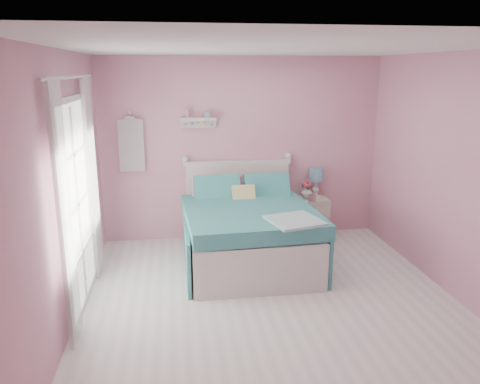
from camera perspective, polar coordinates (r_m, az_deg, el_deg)
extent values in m
plane|color=white|center=(5.06, 4.08, -13.81)|extent=(4.50, 4.50, 0.00)
plane|color=#CE8299|center=(6.75, 0.26, 5.23)|extent=(4.00, 0.00, 4.00)
plane|color=#CE8299|center=(2.56, 15.50, -11.59)|extent=(4.00, 0.00, 4.00)
plane|color=#CE8299|center=(4.59, -20.79, -0.26)|extent=(0.00, 4.50, 4.50)
plane|color=#CE8299|center=(5.37, 25.69, 1.31)|extent=(0.00, 4.50, 4.50)
plane|color=white|center=(4.45, 4.72, 17.10)|extent=(4.50, 4.50, 0.00)
cube|color=silver|center=(6.05, 0.97, -6.65)|extent=(1.55, 1.98, 0.42)
cube|color=silver|center=(5.95, 0.98, -4.07)|extent=(1.48, 1.92, 0.16)
cube|color=silver|center=(6.85, -0.30, -1.11)|extent=(1.49, 0.07, 1.09)
cube|color=silver|center=(6.71, -0.30, 3.63)|extent=(1.55, 0.09, 0.06)
cube|color=silver|center=(5.15, 2.68, -9.73)|extent=(1.49, 0.06, 0.56)
cube|color=teal|center=(5.76, 1.22, -2.94)|extent=(1.65, 1.73, 0.18)
cube|color=pink|center=(6.44, -2.93, -0.02)|extent=(0.69, 0.31, 0.43)
cube|color=pink|center=(6.54, 3.06, 0.20)|extent=(0.69, 0.31, 0.43)
cube|color=#CCBC59|center=(6.21, 0.46, -0.55)|extent=(0.31, 0.23, 0.31)
cube|color=beige|center=(7.00, 8.85, -3.07)|extent=(0.41, 0.38, 0.59)
cube|color=silver|center=(6.79, 9.34, -2.20)|extent=(0.35, 0.02, 0.16)
sphere|color=white|center=(6.77, 9.39, -2.25)|extent=(0.03, 0.03, 0.03)
cylinder|color=white|center=(7.03, 9.16, -0.41)|extent=(0.13, 0.13, 0.02)
cylinder|color=white|center=(7.00, 9.20, 0.51)|extent=(0.07, 0.07, 0.23)
cylinder|color=#71A5BC|center=(6.96, 9.26, 2.12)|extent=(0.21, 0.21, 0.19)
imported|color=silver|center=(6.90, 8.13, 0.00)|extent=(0.20, 0.20, 0.17)
imported|color=#C18189|center=(6.75, 8.79, -0.71)|extent=(0.14, 0.14, 0.09)
sphere|color=#E14D66|center=(6.86, 8.18, 1.27)|extent=(0.06, 0.06, 0.06)
sphere|color=#E14D66|center=(6.90, 8.44, 1.00)|extent=(0.06, 0.06, 0.06)
sphere|color=#E14D66|center=(6.87, 7.83, 1.04)|extent=(0.06, 0.06, 0.06)
sphere|color=#E14D66|center=(6.85, 8.39, 0.73)|extent=(0.06, 0.06, 0.06)
sphere|color=#E14D66|center=(6.85, 7.97, 0.82)|extent=(0.06, 0.06, 0.06)
cube|color=silver|center=(6.55, -5.12, 8.85)|extent=(0.50, 0.14, 0.04)
cube|color=silver|center=(6.62, -5.13, 8.30)|extent=(0.50, 0.03, 0.12)
cylinder|color=#D18C99|center=(6.54, -6.46, 9.42)|extent=(0.06, 0.06, 0.10)
cube|color=#71A5BC|center=(6.55, -4.06, 9.32)|extent=(0.08, 0.06, 0.07)
cube|color=white|center=(6.62, -13.11, 5.54)|extent=(0.34, 0.03, 0.72)
cube|color=silver|center=(4.85, -20.34, 10.50)|extent=(0.04, 1.32, 0.06)
cube|color=silver|center=(5.39, -18.33, -12.29)|extent=(0.04, 1.32, 0.06)
cube|color=silver|center=(4.44, -20.74, -4.13)|extent=(0.04, 0.06, 2.10)
cube|color=silver|center=(5.62, -18.09, -0.04)|extent=(0.04, 0.06, 2.10)
cube|color=white|center=(5.02, -19.29, -1.51)|extent=(0.02, 1.20, 2.04)
cube|color=white|center=(4.28, -20.56, -2.95)|extent=(0.04, 0.40, 2.32)
cube|color=white|center=(5.70, -17.51, 1.54)|extent=(0.04, 0.40, 2.32)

